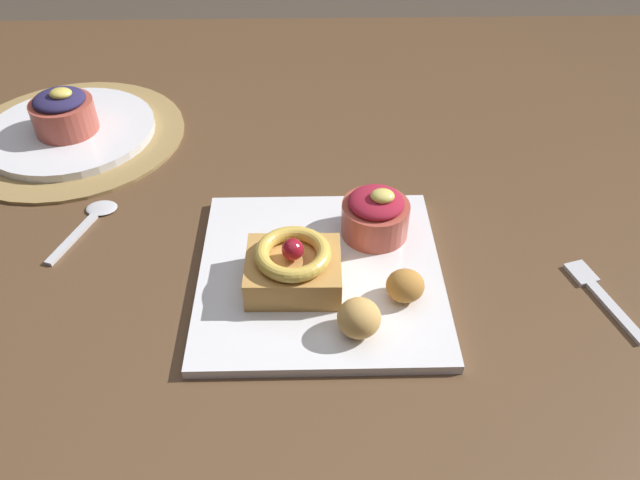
{
  "coord_description": "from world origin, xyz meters",
  "views": [
    {
      "loc": [
        0.05,
        -0.68,
        1.23
      ],
      "look_at": [
        0.06,
        -0.17,
        0.77
      ],
      "focal_mm": 34.58,
      "sensor_mm": 36.0,
      "label": 1
    }
  ],
  "objects": [
    {
      "name": "ground_plane",
      "position": [
        0.0,
        0.0,
        0.0
      ],
      "size": [
        8.0,
        8.0,
        0.0
      ],
      "primitive_type": "plane",
      "color": "brown"
    },
    {
      "name": "berry_ramekin",
      "position": [
        0.12,
        -0.12,
        0.77
      ],
      "size": [
        0.08,
        0.08,
        0.07
      ],
      "color": "#B24C3D",
      "rests_on": "front_plate"
    },
    {
      "name": "front_plate",
      "position": [
        0.06,
        -0.19,
        0.74
      ],
      "size": [
        0.27,
        0.27,
        0.01
      ],
      "primitive_type": "cube",
      "color": "white",
      "rests_on": "dining_table"
    },
    {
      "name": "spoon",
      "position": [
        -0.23,
        -0.08,
        0.73
      ],
      "size": [
        0.06,
        0.12,
        0.0
      ],
      "rotation": [
        0.0,
        0.0,
        1.23
      ],
      "color": "silver",
      "rests_on": "dining_table"
    },
    {
      "name": "dining_table",
      "position": [
        0.0,
        0.0,
        0.66
      ],
      "size": [
        1.59,
        1.14,
        0.73
      ],
      "color": "brown",
      "rests_on": "ground_plane"
    },
    {
      "name": "fritter_middle",
      "position": [
        0.09,
        -0.28,
        0.76
      ],
      "size": [
        0.04,
        0.04,
        0.04
      ],
      "primitive_type": "ellipsoid",
      "color": "tan",
      "rests_on": "front_plate"
    },
    {
      "name": "back_plate",
      "position": [
        -0.31,
        0.12,
        0.74
      ],
      "size": [
        0.25,
        0.25,
        0.01
      ],
      "primitive_type": "cylinder",
      "color": "white",
      "rests_on": "woven_placemat"
    },
    {
      "name": "fork",
      "position": [
        0.37,
        -0.22,
        0.73
      ],
      "size": [
        0.05,
        0.13,
        0.0
      ],
      "rotation": [
        0.0,
        0.0,
        1.85
      ],
      "color": "silver",
      "rests_on": "dining_table"
    },
    {
      "name": "cake_slice",
      "position": [
        0.03,
        -0.21,
        0.77
      ],
      "size": [
        0.1,
        0.09,
        0.06
      ],
      "rotation": [
        0.0,
        0.0,
        -0.02
      ],
      "color": "#C68E47",
      "rests_on": "front_plate"
    },
    {
      "name": "woven_placemat",
      "position": [
        -0.31,
        0.12,
        0.73
      ],
      "size": [
        0.34,
        0.34,
        0.0
      ],
      "primitive_type": "cylinder",
      "color": "#997A47",
      "rests_on": "dining_table"
    },
    {
      "name": "fritter_front",
      "position": [
        0.15,
        -0.23,
        0.76
      ],
      "size": [
        0.04,
        0.04,
        0.04
      ],
      "primitive_type": "ellipsoid",
      "color": "#BC7F38",
      "rests_on": "front_plate"
    },
    {
      "name": "back_ramekin",
      "position": [
        -0.31,
        0.12,
        0.78
      ],
      "size": [
        0.09,
        0.09,
        0.07
      ],
      "color": "#B24C3D",
      "rests_on": "back_plate"
    }
  ]
}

